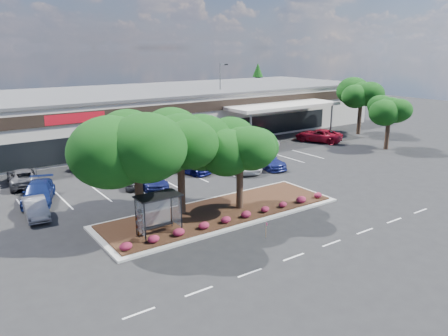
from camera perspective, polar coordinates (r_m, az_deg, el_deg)
ground at (r=30.04m, az=7.10°, el=-7.44°), size 160.00×160.00×0.00m
retail_store at (r=58.08m, az=-15.80°, el=6.47°), size 80.40×25.20×6.25m
landscape_island at (r=31.74m, az=-0.46°, el=-5.79°), size 18.00×6.00×0.26m
lane_markings at (r=37.82m, az=-3.66°, el=-2.48°), size 33.12×20.06×0.01m
shrub_row at (r=30.01m, az=1.83°, el=-6.29°), size 17.00×0.80×0.50m
bus_shelter at (r=27.53m, az=-8.71°, el=-4.52°), size 2.75×1.55×2.59m
island_tree_west at (r=28.10m, az=-11.19°, el=-0.15°), size 7.20×7.20×7.89m
island_tree_mid at (r=30.28m, az=-5.67°, el=0.64°), size 6.60×6.60×7.32m
island_tree_east at (r=31.29m, az=2.10°, el=0.41°), size 5.80×5.80×6.50m
tree_east_near at (r=54.74m, az=20.68°, el=5.65°), size 5.60×5.60×6.51m
tree_east_far at (r=63.33m, az=17.38°, el=7.65°), size 6.40×6.40×7.62m
conifer_north_east at (r=83.54m, az=4.39°, el=10.49°), size 3.96×3.96×9.00m
person_waiting at (r=27.91m, az=-10.96°, el=-6.97°), size 0.68×0.51×1.70m
light_pole at (r=59.19m, az=-0.40°, el=8.32°), size 1.40×0.80×9.71m
survey_stake at (r=27.91m, az=5.53°, el=-7.81°), size 0.07×0.14×0.98m
car_0 at (r=36.93m, az=-23.07°, el=-2.94°), size 3.78×5.67×1.52m
car_1 at (r=33.72m, az=-23.40°, el=-4.81°), size 1.77×4.24×1.36m
car_2 at (r=38.62m, az=-11.90°, el=-1.36°), size 2.62×4.26×1.35m
car_3 at (r=38.17m, az=-9.66°, el=-1.36°), size 2.64×5.24×1.46m
car_4 at (r=42.16m, az=-4.78°, el=0.43°), size 3.61×5.51×1.48m
car_5 at (r=42.86m, az=2.37°, el=0.83°), size 4.60×6.50×1.65m
car_6 at (r=43.86m, az=5.45°, el=1.00°), size 2.22×5.16×1.48m
car_9 at (r=41.94m, az=-24.75°, el=-1.05°), size 3.03×5.56×1.48m
car_10 at (r=43.67m, az=-16.58°, el=0.44°), size 4.23×5.96×1.60m
car_11 at (r=47.41m, az=-12.94°, el=1.81°), size 4.53×6.10×1.54m
car_12 at (r=47.04m, az=-12.34°, el=1.74°), size 4.51×6.11×1.54m
car_13 at (r=44.56m, az=-7.87°, el=1.25°), size 3.64×5.12×1.62m
car_14 at (r=51.10m, az=-3.75°, el=3.05°), size 2.27×4.42×1.39m
car_15 at (r=52.94m, az=4.33°, el=3.65°), size 3.56×6.43×1.70m
car_16 at (r=55.32m, az=4.85°, el=4.09°), size 2.75×5.06×1.58m
car_17 at (r=57.15m, az=12.23°, el=4.18°), size 4.92×6.48×1.64m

